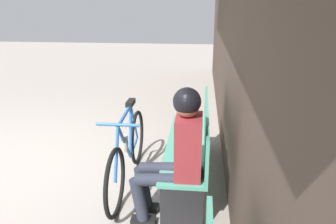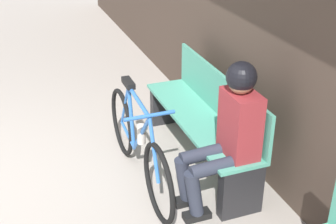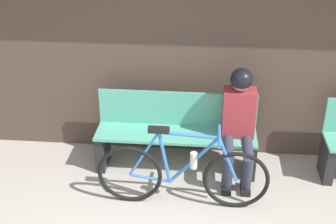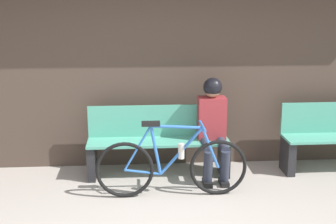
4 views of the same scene
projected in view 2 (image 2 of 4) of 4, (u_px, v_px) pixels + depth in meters
park_bench_near at (204, 121)px, 4.27m from camera, size 1.74×0.42×0.86m
bicycle at (138, 145)px, 3.98m from camera, size 1.69×0.40×0.87m
person_seated at (229, 128)px, 3.54m from camera, size 0.34×0.61×1.23m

